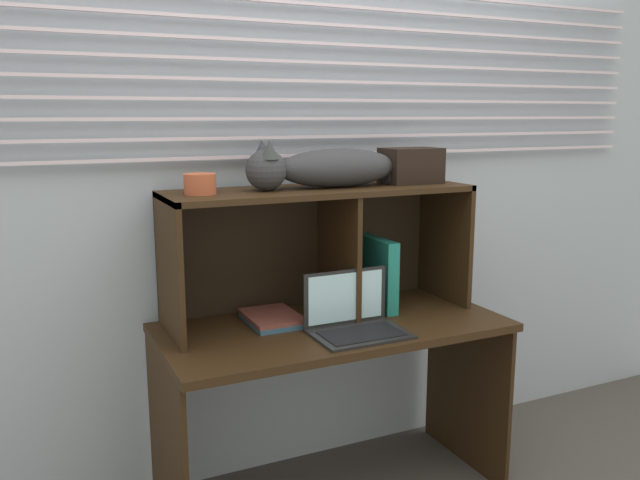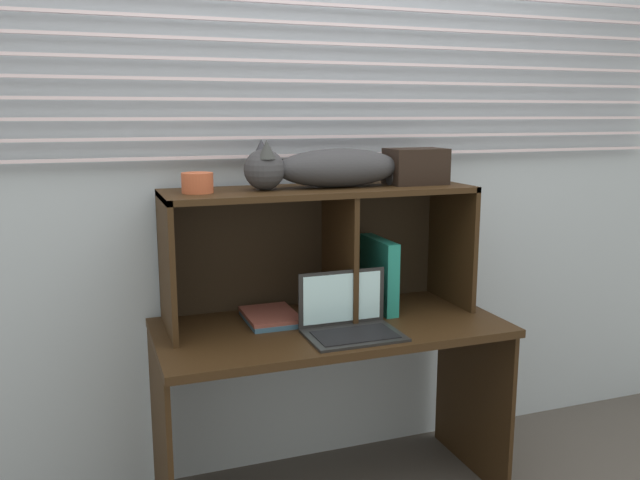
{
  "view_description": "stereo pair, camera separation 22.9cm",
  "coord_description": "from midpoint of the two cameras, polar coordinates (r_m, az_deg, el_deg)",
  "views": [
    {
      "loc": [
        -1.04,
        -1.9,
        1.48
      ],
      "look_at": [
        0.0,
        0.32,
        1.01
      ],
      "focal_mm": 36.67,
      "sensor_mm": 36.0,
      "label": 1
    },
    {
      "loc": [
        -0.83,
        -1.99,
        1.48
      ],
      "look_at": [
        0.0,
        0.32,
        1.01
      ],
      "focal_mm": 36.67,
      "sensor_mm": 36.0,
      "label": 2
    }
  ],
  "objects": [
    {
      "name": "storage_box",
      "position": [
        2.64,
        5.47,
        6.47
      ],
      "size": [
        0.23,
        0.16,
        0.14
      ],
      "primitive_type": "cube",
      "color": "black",
      "rests_on": "hutch_shelf_unit"
    },
    {
      "name": "laptop",
      "position": [
        2.36,
        0.26,
        -7.07
      ],
      "size": [
        0.33,
        0.24,
        0.21
      ],
      "color": "black",
      "rests_on": "desk"
    },
    {
      "name": "back_panel_with_blinds",
      "position": [
        2.67,
        -4.6,
        6.11
      ],
      "size": [
        4.4,
        0.08,
        2.5
      ],
      "color": "#A8B5C0",
      "rests_on": "ground"
    },
    {
      "name": "binder_upright",
      "position": [
        2.63,
        2.44,
        -2.92
      ],
      "size": [
        0.05,
        0.27,
        0.29
      ],
      "primitive_type": "cube",
      "color": "#1F8171",
      "rests_on": "desk"
    },
    {
      "name": "cat",
      "position": [
        2.47,
        -2.12,
        6.29
      ],
      "size": [
        0.8,
        0.18,
        0.18
      ],
      "color": "#343438",
      "rests_on": "hutch_shelf_unit"
    },
    {
      "name": "book_stack",
      "position": [
        2.49,
        -6.82,
        -6.84
      ],
      "size": [
        0.19,
        0.26,
        0.03
      ],
      "color": "#335772",
      "rests_on": "desk"
    },
    {
      "name": "small_basket",
      "position": [
        2.32,
        -13.24,
        4.77
      ],
      "size": [
        0.11,
        0.11,
        0.07
      ],
      "primitive_type": "cylinder",
      "color": "#B55332",
      "rests_on": "hutch_shelf_unit"
    },
    {
      "name": "hutch_shelf_unit",
      "position": [
        2.52,
        -2.71,
        1.02
      ],
      "size": [
        1.18,
        0.36,
        0.5
      ],
      "color": "#301F0F",
      "rests_on": "desk"
    },
    {
      "name": "desk",
      "position": [
        2.52,
        -1.52,
        -10.44
      ],
      "size": [
        1.29,
        0.61,
        0.71
      ],
      "color": "#301F0F",
      "rests_on": "ground"
    }
  ]
}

